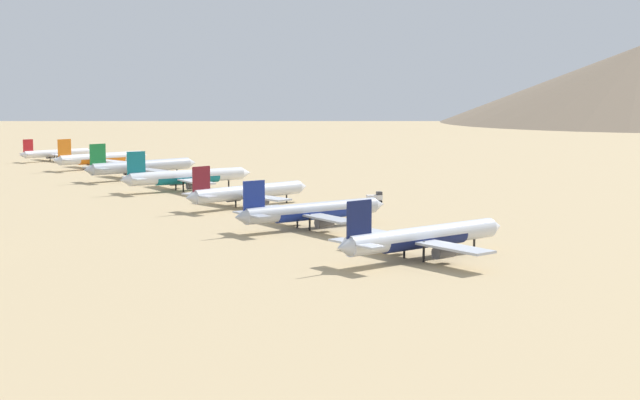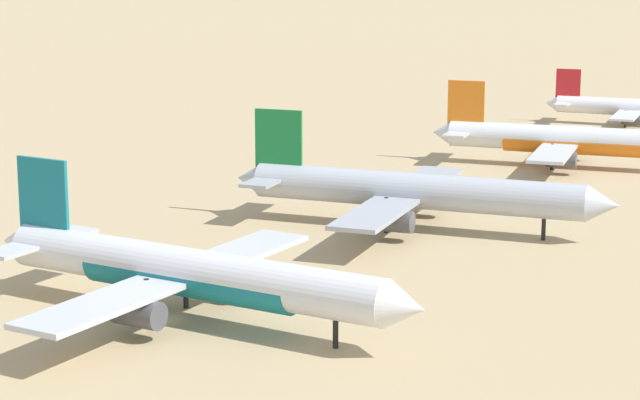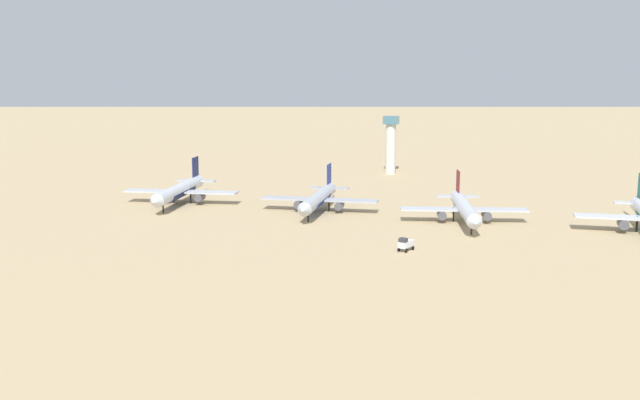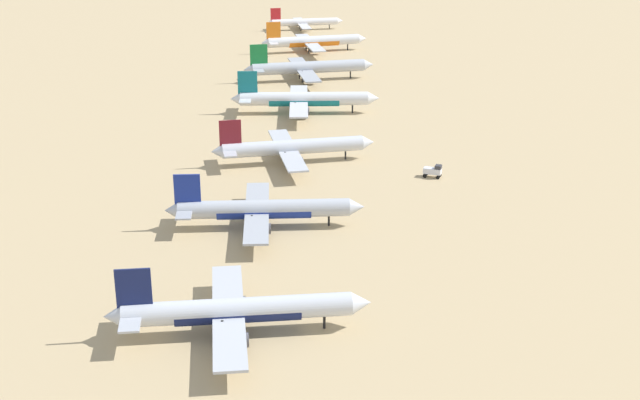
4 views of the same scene
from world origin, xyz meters
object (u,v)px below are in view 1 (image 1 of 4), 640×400
at_px(parked_jet_6, 56,153).
at_px(parked_jet_5, 101,158).
at_px(parked_jet_0, 422,237).
at_px(service_truck, 375,197).
at_px(parked_jet_1, 311,211).
at_px(parked_jet_2, 247,192).
at_px(parked_jet_4, 140,167).
at_px(parked_jet_3, 186,177).

bearing_deg(parked_jet_6, parked_jet_5, -87.94).
xyz_separation_m(parked_jet_0, service_truck, (55.24, 88.02, -3.01)).
distance_m(parked_jet_5, parked_jet_6, 55.23).
bearing_deg(parked_jet_1, parked_jet_2, 80.02).
height_order(parked_jet_0, parked_jet_6, parked_jet_0).
relative_size(parked_jet_1, parked_jet_6, 1.23).
bearing_deg(parked_jet_0, service_truck, 57.89).
height_order(parked_jet_0, parked_jet_2, parked_jet_0).
bearing_deg(parked_jet_1, parked_jet_4, 83.21).
bearing_deg(parked_jet_1, parked_jet_3, 82.07).
bearing_deg(parked_jet_3, parked_jet_1, -97.93).
xyz_separation_m(parked_jet_2, parked_jet_3, (5.88, 55.31, 0.28)).
xyz_separation_m(parked_jet_3, parked_jet_5, (9.12, 106.03, -0.28)).
relative_size(parked_jet_0, parked_jet_3, 0.98).
height_order(parked_jet_4, parked_jet_6, parked_jet_4).
distance_m(parked_jet_0, parked_jet_2, 104.51).
height_order(parked_jet_5, parked_jet_6, parked_jet_5).
distance_m(parked_jet_0, parked_jet_3, 160.12).
height_order(parked_jet_5, service_truck, parked_jet_5).
distance_m(parked_jet_2, parked_jet_3, 55.62).
distance_m(parked_jet_5, service_truck, 178.85).
relative_size(parked_jet_1, parked_jet_4, 0.92).
relative_size(parked_jet_0, service_truck, 9.32).
xyz_separation_m(parked_jet_0, parked_jet_2, (14.01, 103.57, -0.16)).
xyz_separation_m(parked_jet_1, service_truck, (50.02, 34.42, -2.80)).
relative_size(parked_jet_4, service_truck, 9.66).
distance_m(parked_jet_2, service_truck, 44.16).
bearing_deg(parked_jet_0, parked_jet_1, 84.44).
relative_size(parked_jet_2, parked_jet_6, 1.23).
xyz_separation_m(parked_jet_2, parked_jet_6, (13.01, 216.53, -0.93)).
bearing_deg(parked_jet_2, parked_jet_1, -99.98).
distance_m(parked_jet_1, service_truck, 60.78).
xyz_separation_m(parked_jet_1, parked_jet_6, (21.79, 266.49, -0.87)).
bearing_deg(parked_jet_5, parked_jet_1, -96.42).
distance_m(parked_jet_3, parked_jet_5, 106.42).
relative_size(parked_jet_0, parked_jet_6, 1.29).
bearing_deg(service_truck, parked_jet_0, -122.11).
distance_m(parked_jet_1, parked_jet_2, 50.73).
height_order(parked_jet_1, parked_jet_4, parked_jet_4).
bearing_deg(parked_jet_3, parked_jet_6, 87.47).
height_order(parked_jet_4, parked_jet_5, parked_jet_4).
bearing_deg(parked_jet_4, parked_jet_3, -94.36).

